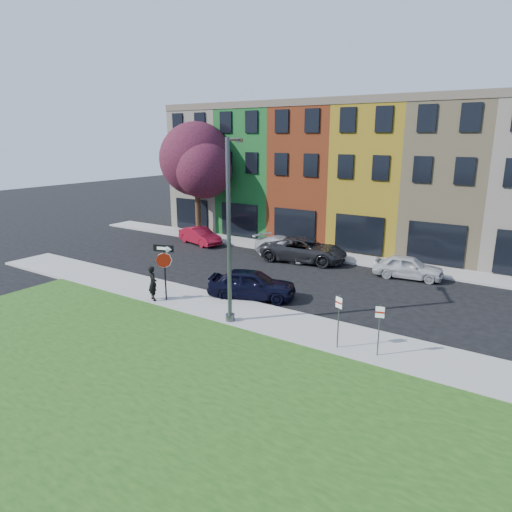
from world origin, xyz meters
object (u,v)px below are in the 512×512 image
Objects in this scene: man at (153,283)px; street_lamp at (230,232)px; sedan_near at (252,284)px; stop_sign at (164,261)px.

street_lamp reaches higher than man.
street_lamp reaches higher than sedan_near.
street_lamp is at bearing -152.76° from man.
street_lamp is (0.92, -3.00, 3.31)m from sedan_near.
man is 4.91m from sedan_near.
street_lamp is (4.13, -0.15, 1.94)m from stop_sign.
stop_sign is at bearing 155.04° from street_lamp.
stop_sign is 0.36× the size of street_lamp.
man is 0.22× the size of street_lamp.
street_lamp is (4.63, 0.20, 3.07)m from man.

